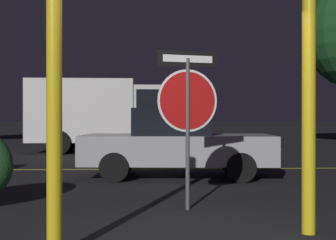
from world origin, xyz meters
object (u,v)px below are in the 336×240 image
(yellow_pole_right, at_px, (309,78))
(yellow_pole_left, at_px, (54,107))
(stop_sign, at_px, (188,100))
(delivery_truck, at_px, (117,111))
(passing_car_2, at_px, (176,143))

(yellow_pole_right, bearing_deg, yellow_pole_left, -163.84)
(stop_sign, relative_size, delivery_truck, 0.36)
(yellow_pole_right, relative_size, delivery_truck, 0.56)
(yellow_pole_left, bearing_deg, passing_car_2, 75.52)
(yellow_pole_left, bearing_deg, delivery_truck, 91.22)
(yellow_pole_right, height_order, delivery_truck, yellow_pole_right)
(yellow_pole_right, height_order, passing_car_2, yellow_pole_right)
(stop_sign, distance_m, yellow_pole_left, 2.63)
(yellow_pole_right, xyz_separation_m, delivery_truck, (-2.96, 12.48, -0.23))
(passing_car_2, xyz_separation_m, delivery_truck, (-1.78, 7.45, 0.78))
(stop_sign, bearing_deg, delivery_truck, 84.90)
(yellow_pole_left, xyz_separation_m, passing_car_2, (1.50, 5.80, -0.67))
(yellow_pole_right, bearing_deg, delivery_truck, 103.34)
(yellow_pole_left, relative_size, passing_car_2, 0.65)
(stop_sign, height_order, delivery_truck, delivery_truck)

